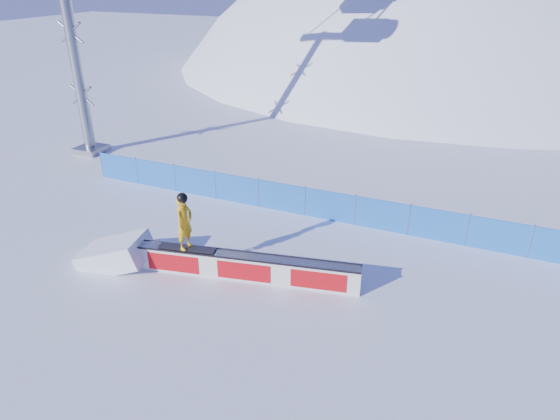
% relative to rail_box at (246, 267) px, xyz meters
% --- Properties ---
extents(ground, '(160.00, 160.00, 0.00)m').
position_rel_rail_box_xyz_m(ground, '(1.10, 0.38, -0.42)').
color(ground, white).
rests_on(ground, ground).
extents(snow_hill, '(64.00, 64.00, 64.00)m').
position_rel_rail_box_xyz_m(snow_hill, '(1.10, 42.38, -18.42)').
color(snow_hill, white).
rests_on(snow_hill, ground).
extents(safety_fence, '(22.05, 0.05, 1.30)m').
position_rel_rail_box_xyz_m(safety_fence, '(1.10, 4.88, 0.18)').
color(safety_fence, blue).
rests_on(safety_fence, ground).
extents(rail_box, '(7.06, 1.86, 0.85)m').
position_rel_rail_box_xyz_m(rail_box, '(0.00, 0.00, 0.00)').
color(rail_box, silver).
rests_on(rail_box, ground).
extents(snow_ramp, '(2.54, 1.86, 1.44)m').
position_rel_rail_box_xyz_m(snow_ramp, '(-4.35, -0.86, -0.42)').
color(snow_ramp, white).
rests_on(snow_ramp, ground).
extents(snowboarder, '(1.86, 0.68, 1.91)m').
position_rel_rail_box_xyz_m(snowboarder, '(-1.86, -0.37, 1.37)').
color(snowboarder, black).
rests_on(snowboarder, rail_box).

